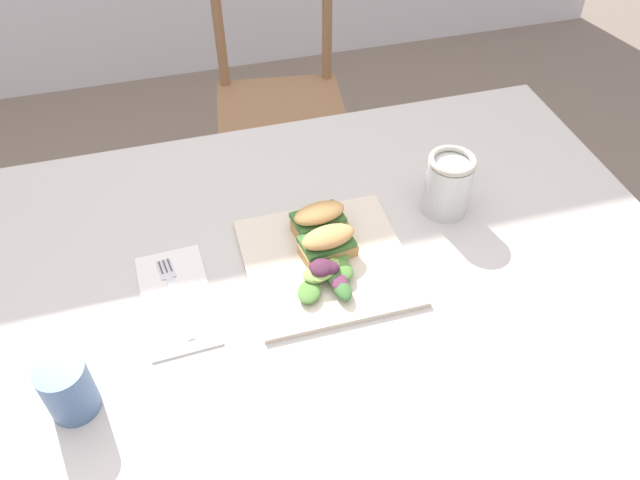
{
  "coord_description": "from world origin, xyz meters",
  "views": [
    {
      "loc": [
        -0.08,
        -0.76,
        1.56
      ],
      "look_at": [
        0.13,
        -0.0,
        0.76
      ],
      "focal_mm": 34.98,
      "sensor_mm": 36.0,
      "label": 1
    }
  ],
  "objects_px": {
    "chair_wooden_far": "(280,103)",
    "dining_table": "(320,324)",
    "cup_extra_side": "(68,389)",
    "fork_on_napkin": "(174,291)",
    "sandwich_half_back": "(319,219)",
    "mason_jar_iced_tea": "(448,187)",
    "plate_lunch": "(326,261)",
    "sandwich_half_front": "(328,243)"
  },
  "relations": [
    {
      "from": "dining_table",
      "to": "sandwich_half_front",
      "type": "distance_m",
      "value": 0.16
    },
    {
      "from": "dining_table",
      "to": "cup_extra_side",
      "type": "bearing_deg",
      "value": -161.96
    },
    {
      "from": "chair_wooden_far",
      "to": "cup_extra_side",
      "type": "distance_m",
      "value": 1.31
    },
    {
      "from": "sandwich_half_back",
      "to": "cup_extra_side",
      "type": "relative_size",
      "value": 1.09
    },
    {
      "from": "plate_lunch",
      "to": "sandwich_half_front",
      "type": "xyz_separation_m",
      "value": [
        0.01,
        0.01,
        0.03
      ]
    },
    {
      "from": "dining_table",
      "to": "sandwich_half_front",
      "type": "xyz_separation_m",
      "value": [
        0.03,
        0.06,
        0.15
      ]
    },
    {
      "from": "mason_jar_iced_tea",
      "to": "sandwich_half_front",
      "type": "bearing_deg",
      "value": -165.48
    },
    {
      "from": "chair_wooden_far",
      "to": "fork_on_napkin",
      "type": "bearing_deg",
      "value": -112.27
    },
    {
      "from": "dining_table",
      "to": "fork_on_napkin",
      "type": "height_order",
      "value": "fork_on_napkin"
    },
    {
      "from": "chair_wooden_far",
      "to": "fork_on_napkin",
      "type": "distance_m",
      "value": 1.08
    },
    {
      "from": "chair_wooden_far",
      "to": "sandwich_half_back",
      "type": "bearing_deg",
      "value": -97.55
    },
    {
      "from": "dining_table",
      "to": "mason_jar_iced_tea",
      "type": "distance_m",
      "value": 0.35
    },
    {
      "from": "sandwich_half_back",
      "to": "cup_extra_side",
      "type": "xyz_separation_m",
      "value": [
        -0.44,
        -0.25,
        0.01
      ]
    },
    {
      "from": "dining_table",
      "to": "chair_wooden_far",
      "type": "bearing_deg",
      "value": 81.58
    },
    {
      "from": "dining_table",
      "to": "cup_extra_side",
      "type": "xyz_separation_m",
      "value": [
        -0.4,
        -0.13,
        0.16
      ]
    },
    {
      "from": "chair_wooden_far",
      "to": "sandwich_half_front",
      "type": "height_order",
      "value": "chair_wooden_far"
    },
    {
      "from": "plate_lunch",
      "to": "dining_table",
      "type": "bearing_deg",
      "value": -118.61
    },
    {
      "from": "dining_table",
      "to": "sandwich_half_back",
      "type": "distance_m",
      "value": 0.19
    },
    {
      "from": "chair_wooden_far",
      "to": "sandwich_half_front",
      "type": "bearing_deg",
      "value": -97.15
    },
    {
      "from": "sandwich_half_back",
      "to": "chair_wooden_far",
      "type": "bearing_deg",
      "value": 82.45
    },
    {
      "from": "fork_on_napkin",
      "to": "cup_extra_side",
      "type": "distance_m",
      "value": 0.24
    },
    {
      "from": "chair_wooden_far",
      "to": "fork_on_napkin",
      "type": "xyz_separation_m",
      "value": [
        -0.39,
        -0.96,
        0.3
      ]
    },
    {
      "from": "chair_wooden_far",
      "to": "mason_jar_iced_tea",
      "type": "bearing_deg",
      "value": -81.4
    },
    {
      "from": "cup_extra_side",
      "to": "mason_jar_iced_tea",
      "type": "bearing_deg",
      "value": 20.16
    },
    {
      "from": "sandwich_half_front",
      "to": "fork_on_napkin",
      "type": "height_order",
      "value": "sandwich_half_front"
    },
    {
      "from": "sandwich_half_back",
      "to": "plate_lunch",
      "type": "bearing_deg",
      "value": -96.03
    },
    {
      "from": "dining_table",
      "to": "sandwich_half_back",
      "type": "relative_size",
      "value": 12.67
    },
    {
      "from": "sandwich_half_front",
      "to": "mason_jar_iced_tea",
      "type": "xyz_separation_m",
      "value": [
        0.25,
        0.07,
        0.02
      ]
    },
    {
      "from": "dining_table",
      "to": "mason_jar_iced_tea",
      "type": "relative_size",
      "value": 10.81
    },
    {
      "from": "plate_lunch",
      "to": "sandwich_half_back",
      "type": "bearing_deg",
      "value": 83.97
    },
    {
      "from": "chair_wooden_far",
      "to": "mason_jar_iced_tea",
      "type": "xyz_separation_m",
      "value": [
        0.13,
        -0.89,
        0.35
      ]
    },
    {
      "from": "sandwich_half_front",
      "to": "sandwich_half_back",
      "type": "height_order",
      "value": "same"
    },
    {
      "from": "sandwich_half_back",
      "to": "fork_on_napkin",
      "type": "bearing_deg",
      "value": -165.57
    },
    {
      "from": "dining_table",
      "to": "chair_wooden_far",
      "type": "xyz_separation_m",
      "value": [
        0.15,
        1.01,
        -0.18
      ]
    },
    {
      "from": "plate_lunch",
      "to": "mason_jar_iced_tea",
      "type": "relative_size",
      "value": 2.31
    },
    {
      "from": "chair_wooden_far",
      "to": "fork_on_napkin",
      "type": "relative_size",
      "value": 4.68
    },
    {
      "from": "sandwich_half_front",
      "to": "sandwich_half_back",
      "type": "distance_m",
      "value": 0.06
    },
    {
      "from": "sandwich_half_back",
      "to": "mason_jar_iced_tea",
      "type": "xyz_separation_m",
      "value": [
        0.25,
        0.0,
        0.02
      ]
    },
    {
      "from": "dining_table",
      "to": "chair_wooden_far",
      "type": "relative_size",
      "value": 1.52
    },
    {
      "from": "sandwich_half_back",
      "to": "cup_extra_side",
      "type": "bearing_deg",
      "value": -150.19
    },
    {
      "from": "chair_wooden_far",
      "to": "dining_table",
      "type": "bearing_deg",
      "value": -98.42
    },
    {
      "from": "fork_on_napkin",
      "to": "mason_jar_iced_tea",
      "type": "xyz_separation_m",
      "value": [
        0.53,
        0.07,
        0.05
      ]
    }
  ]
}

